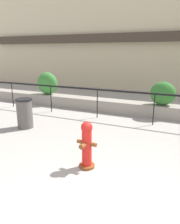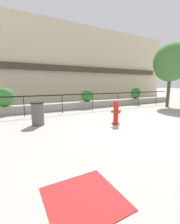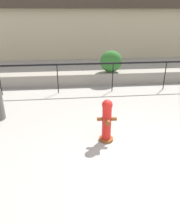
{
  "view_description": "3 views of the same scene",
  "coord_description": "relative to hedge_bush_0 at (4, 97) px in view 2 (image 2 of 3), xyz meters",
  "views": [
    {
      "loc": [
        1.0,
        -2.74,
        2.54
      ],
      "look_at": [
        -1.53,
        2.87,
        0.82
      ],
      "focal_mm": 35.0,
      "sensor_mm": 36.0,
      "label": 1
    },
    {
      "loc": [
        -5.0,
        -3.84,
        1.76
      ],
      "look_at": [
        -1.54,
        2.48,
        0.42
      ],
      "focal_mm": 24.0,
      "sensor_mm": 36.0,
      "label": 2
    },
    {
      "loc": [
        -1.8,
        -3.31,
        2.93
      ],
      "look_at": [
        -1.24,
        1.76,
        0.57
      ],
      "focal_mm": 35.0,
      "sensor_mm": 36.0,
      "label": 3
    }
  ],
  "objects": [
    {
      "name": "ground_plane",
      "position": [
        5.21,
        -6.0,
        -1.03
      ],
      "size": [
        120.0,
        120.0,
        0.0
      ],
      "primitive_type": "plane",
      "color": "#9E9991"
    },
    {
      "name": "building_facade",
      "position": [
        5.21,
        5.98,
        2.96
      ],
      "size": [
        30.0,
        1.36,
        8.0
      ],
      "color": "beige",
      "rests_on": "ground"
    },
    {
      "name": "planter_wall_low",
      "position": [
        5.21,
        0.0,
        -0.78
      ],
      "size": [
        18.0,
        0.7,
        0.5
      ],
      "primitive_type": "cube",
      "color": "gray",
      "rests_on": "ground"
    },
    {
      "name": "fence_railing_segment",
      "position": [
        5.21,
        -1.1,
        -0.01
      ],
      "size": [
        15.0,
        0.05,
        1.15
      ],
      "color": "black",
      "rests_on": "ground"
    },
    {
      "name": "hedge_bush_0",
      "position": [
        0.0,
        0.0,
        0.0
      ],
      "size": [
        1.07,
        0.62,
        1.06
      ],
      "primitive_type": "ellipsoid",
      "color": "#387F33",
      "rests_on": "planter_wall_low"
    },
    {
      "name": "hedge_bush_1",
      "position": [
        5.36,
        0.0,
        -0.07
      ],
      "size": [
        0.96,
        0.67,
        0.91
      ],
      "primitive_type": "ellipsoid",
      "color": "#2D6B28",
      "rests_on": "planter_wall_low"
    },
    {
      "name": "hedge_bush_2",
      "position": [
        10.25,
        0.0,
        -0.02
      ],
      "size": [
        1.02,
        0.6,
        1.02
      ],
      "primitive_type": "ellipsoid",
      "color": "#2D6B28",
      "rests_on": "planter_wall_low"
    },
    {
      "name": "fire_hydrant",
      "position": [
        4.32,
        -4.73,
        -0.48
      ],
      "size": [
        0.48,
        0.44,
        1.08
      ],
      "color": "brown",
      "rests_on": "ground"
    },
    {
      "name": "street_tree",
      "position": [
        11.18,
        -2.5,
        2.33
      ],
      "size": [
        2.71,
        2.44,
        4.8
      ],
      "color": "brown",
      "rests_on": "ground"
    },
    {
      "name": "tactile_warning_pad",
      "position": [
        1.12,
        -8.0,
        -1.02
      ],
      "size": [
        1.14,
        1.14,
        0.01
      ],
      "primitive_type": "cube",
      "color": "#B22323",
      "rests_on": "ground"
    },
    {
      "name": "trash_bin",
      "position": [
        1.27,
        -3.18,
        -0.52
      ],
      "size": [
        0.55,
        0.55,
        1.01
      ],
      "color": "#56514C",
      "rests_on": "ground"
    }
  ]
}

